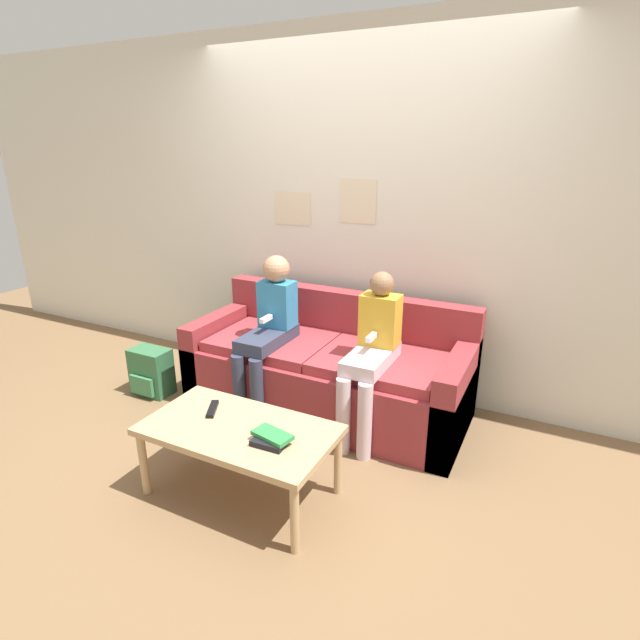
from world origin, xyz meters
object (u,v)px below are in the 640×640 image
object	(u,v)px
tv_remote	(213,409)
backpack	(151,372)
person_right	(372,350)
coffee_table	(239,434)
person_left	(268,326)
couch	(328,371)

from	to	relation	value
tv_remote	backpack	distance (m)	1.23
person_right	backpack	world-z (taller)	person_right
coffee_table	person_left	xyz separation A→B (m)	(-0.36, 0.87, 0.26)
coffee_table	backpack	size ratio (longest dim) A/B	2.83
person_left	person_right	bearing A→B (deg)	-0.72
couch	coffee_table	xyz separation A→B (m)	(-0.01, -1.06, 0.08)
couch	person_right	size ratio (longest dim) A/B	1.83
person_right	backpack	size ratio (longest dim) A/B	2.99
person_right	couch	bearing A→B (deg)	153.36
couch	person_left	xyz separation A→B (m)	(-0.37, -0.19, 0.34)
tv_remote	backpack	xyz separation A→B (m)	(-1.06, 0.58, -0.25)
backpack	coffee_table	bearing A→B (deg)	-26.88
couch	tv_remote	distance (m)	1.02
coffee_table	tv_remote	size ratio (longest dim) A/B	5.98
coffee_table	person_right	xyz separation A→B (m)	(0.40, 0.86, 0.23)
person_right	tv_remote	bearing A→B (deg)	-128.54
person_left	tv_remote	world-z (taller)	person_left
person_right	tv_remote	size ratio (longest dim) A/B	6.30
couch	backpack	distance (m)	1.36
coffee_table	person_right	bearing A→B (deg)	65.09
person_left	person_right	world-z (taller)	person_left
person_left	backpack	xyz separation A→B (m)	(-0.92, -0.22, -0.45)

